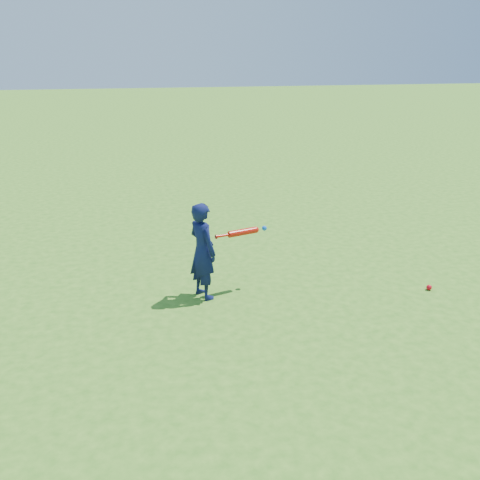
{
  "coord_description": "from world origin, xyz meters",
  "views": [
    {
      "loc": [
        -1.35,
        -5.48,
        2.78
      ],
      "look_at": [
        0.01,
        0.45,
        0.63
      ],
      "focal_mm": 40.0,
      "sensor_mm": 36.0,
      "label": 1
    }
  ],
  "objects": [
    {
      "name": "ground",
      "position": [
        0.0,
        0.0,
        0.0
      ],
      "size": [
        80.0,
        80.0,
        0.0
      ],
      "primitive_type": "plane",
      "color": "#39761C",
      "rests_on": "ground"
    },
    {
      "name": "bat_swing",
      "position": [
        0.06,
        0.42,
        0.74
      ],
      "size": [
        0.68,
        0.24,
        0.08
      ],
      "rotation": [
        0.0,
        0.0,
        0.28
      ],
      "color": "red",
      "rests_on": "ground"
    },
    {
      "name": "child",
      "position": [
        -0.47,
        0.31,
        0.58
      ],
      "size": [
        0.43,
        0.5,
        1.16
      ],
      "primitive_type": "imported",
      "rotation": [
        0.0,
        0.0,
        2.0
      ],
      "color": "#0D1341",
      "rests_on": "ground"
    },
    {
      "name": "ground_ball_red",
      "position": [
        2.28,
        -0.14,
        0.03
      ],
      "size": [
        0.07,
        0.07,
        0.07
      ],
      "primitive_type": "sphere",
      "color": "red",
      "rests_on": "ground"
    }
  ]
}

